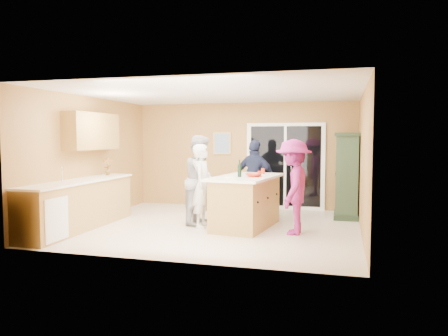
% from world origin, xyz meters
% --- Properties ---
extents(floor, '(5.50, 5.50, 0.00)m').
position_xyz_m(floor, '(0.00, 0.00, 0.00)').
color(floor, silver).
rests_on(floor, ground).
extents(ceiling, '(5.50, 5.00, 0.10)m').
position_xyz_m(ceiling, '(0.00, 0.00, 2.60)').
color(ceiling, silver).
rests_on(ceiling, wall_back).
extents(wall_back, '(5.50, 0.10, 2.60)m').
position_xyz_m(wall_back, '(0.00, 2.50, 1.30)').
color(wall_back, tan).
rests_on(wall_back, ground).
extents(wall_front, '(5.50, 0.10, 2.60)m').
position_xyz_m(wall_front, '(0.00, -2.50, 1.30)').
color(wall_front, tan).
rests_on(wall_front, ground).
extents(wall_left, '(0.10, 5.00, 2.60)m').
position_xyz_m(wall_left, '(-2.75, 0.00, 1.30)').
color(wall_left, tan).
rests_on(wall_left, ground).
extents(wall_right, '(0.10, 5.00, 2.60)m').
position_xyz_m(wall_right, '(2.75, 0.00, 1.30)').
color(wall_right, tan).
rests_on(wall_right, ground).
extents(left_cabinet_run, '(0.65, 3.05, 1.24)m').
position_xyz_m(left_cabinet_run, '(-2.45, -1.05, 0.46)').
color(left_cabinet_run, '#B08644').
rests_on(left_cabinet_run, floor).
extents(upper_cabinets, '(0.35, 1.60, 0.75)m').
position_xyz_m(upper_cabinets, '(-2.58, -0.20, 1.88)').
color(upper_cabinets, '#B08644').
rests_on(upper_cabinets, wall_left).
extents(sliding_door, '(1.90, 0.07, 2.10)m').
position_xyz_m(sliding_door, '(1.05, 2.46, 1.05)').
color(sliding_door, white).
rests_on(sliding_door, floor).
extents(framed_picture, '(0.46, 0.04, 0.56)m').
position_xyz_m(framed_picture, '(-0.55, 2.48, 1.60)').
color(framed_picture, tan).
rests_on(framed_picture, wall_back).
extents(kitchen_island, '(1.28, 2.03, 1.00)m').
position_xyz_m(kitchen_island, '(0.59, 0.09, 0.47)').
color(kitchen_island, '#B08644').
rests_on(kitchen_island, floor).
extents(green_hutch, '(0.53, 1.01, 1.85)m').
position_xyz_m(green_hutch, '(2.49, 1.70, 0.90)').
color(green_hutch, '#213524').
rests_on(green_hutch, floor).
extents(woman_white, '(0.40, 0.60, 1.62)m').
position_xyz_m(woman_white, '(-0.22, -0.11, 0.81)').
color(woman_white, silver).
rests_on(woman_white, floor).
extents(woman_grey, '(0.71, 0.90, 1.79)m').
position_xyz_m(woman_grey, '(-0.36, 0.19, 0.90)').
color(woman_grey, '#9C9C9E').
rests_on(woman_grey, floor).
extents(woman_navy, '(1.06, 0.64, 1.70)m').
position_xyz_m(woman_navy, '(0.55, 1.21, 0.85)').
color(woman_navy, '#182136').
rests_on(woman_navy, floor).
extents(woman_magenta, '(0.67, 1.13, 1.72)m').
position_xyz_m(woman_magenta, '(1.55, -0.25, 0.86)').
color(woman_magenta, '#871D60').
rests_on(woman_magenta, floor).
extents(serving_bowl, '(0.37, 0.37, 0.07)m').
position_xyz_m(serving_bowl, '(0.76, -0.01, 1.04)').
color(serving_bowl, red).
rests_on(serving_bowl, kitchen_island).
extents(tulip_vase, '(0.23, 0.18, 0.39)m').
position_xyz_m(tulip_vase, '(-2.45, 0.16, 1.14)').
color(tulip_vase, red).
rests_on(tulip_vase, left_cabinet_run).
extents(tumbler_near, '(0.08, 0.08, 0.11)m').
position_xyz_m(tumbler_near, '(0.87, 0.05, 1.06)').
color(tumbler_near, red).
rests_on(tumbler_near, kitchen_island).
extents(tumbler_far, '(0.10, 0.10, 0.11)m').
position_xyz_m(tumbler_far, '(0.83, 0.65, 1.06)').
color(tumbler_far, red).
rests_on(tumbler_far, kitchen_island).
extents(wine_bottle, '(0.08, 0.08, 0.33)m').
position_xyz_m(wine_bottle, '(0.52, -0.13, 1.13)').
color(wine_bottle, black).
rests_on(wine_bottle, kitchen_island).
extents(white_plate, '(0.27, 0.27, 0.02)m').
position_xyz_m(white_plate, '(0.34, -0.18, 1.01)').
color(white_plate, white).
rests_on(white_plate, kitchen_island).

